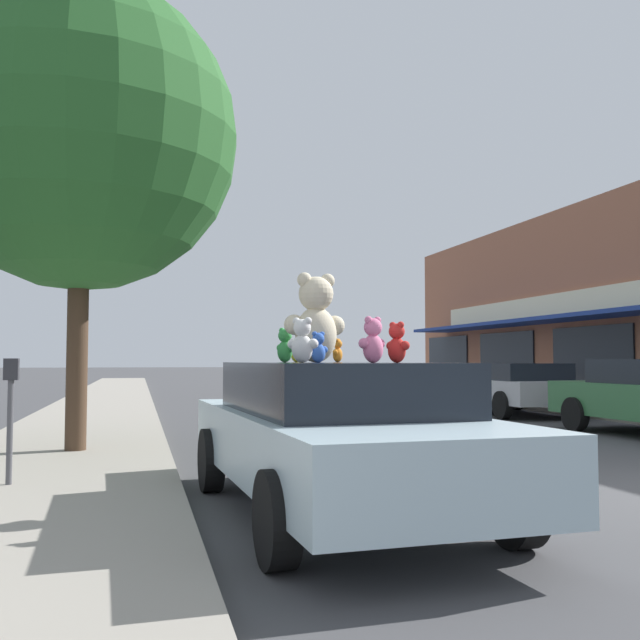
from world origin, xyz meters
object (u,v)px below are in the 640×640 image
(parked_car_far_right, at_px, (510,385))
(teddy_bear_green, at_px, (285,346))
(teddy_bear_red, at_px, (397,343))
(teddy_bear_pink, at_px, (373,341))
(parking_meter, at_px, (10,404))
(street_tree, at_px, (81,136))
(teddy_bear_white, at_px, (302,341))
(teddy_bear_giant, at_px, (316,319))
(teddy_bear_orange, at_px, (337,351))
(teddy_bear_yellow, at_px, (296,351))
(plush_art_car, at_px, (336,432))
(teddy_bear_blue, at_px, (318,348))

(parked_car_far_right, bearing_deg, teddy_bear_green, -129.13)
(teddy_bear_red, distance_m, teddy_bear_pink, 0.28)
(teddy_bear_red, relative_size, parking_meter, 0.26)
(street_tree, bearing_deg, parking_meter, -98.70)
(teddy_bear_white, distance_m, teddy_bear_pink, 0.65)
(teddy_bear_giant, xyz_separation_m, teddy_bear_orange, (0.48, 0.98, -0.28))
(teddy_bear_giant, height_order, teddy_bear_green, teddy_bear_giant)
(teddy_bear_pink, xyz_separation_m, parked_car_far_right, (7.42, 11.19, -0.79))
(teddy_bear_yellow, relative_size, street_tree, 0.03)
(teddy_bear_giant, distance_m, teddy_bear_white, 0.77)
(teddy_bear_pink, bearing_deg, teddy_bear_green, -105.81)
(teddy_bear_orange, bearing_deg, teddy_bear_giant, 3.93)
(plush_art_car, xyz_separation_m, parking_meter, (-2.99, 1.61, 0.20))
(teddy_bear_yellow, height_order, teddy_bear_orange, teddy_bear_orange)
(teddy_bear_orange, relative_size, teddy_bear_pink, 0.70)
(teddy_bear_green, distance_m, street_tree, 5.27)
(teddy_bear_green, bearing_deg, teddy_bear_white, 148.23)
(teddy_bear_orange, distance_m, teddy_bear_blue, 1.47)
(teddy_bear_white, distance_m, teddy_bear_red, 0.78)
(plush_art_car, height_order, parked_car_far_right, plush_art_car)
(parked_car_far_right, bearing_deg, street_tree, -149.53)
(teddy_bear_orange, bearing_deg, teddy_bear_red, 28.24)
(teddy_bear_orange, xyz_separation_m, street_tree, (-2.91, 3.17, 3.10))
(teddy_bear_white, distance_m, parking_meter, 3.36)
(street_tree, bearing_deg, teddy_bear_blue, -62.58)
(plush_art_car, height_order, teddy_bear_pink, teddy_bear_pink)
(street_tree, bearing_deg, teddy_bear_red, -61.26)
(teddy_bear_yellow, distance_m, parked_car_far_right, 12.00)
(teddy_bear_giant, bearing_deg, teddy_bear_blue, 69.25)
(teddy_bear_orange, bearing_deg, parked_car_far_right, 172.11)
(teddy_bear_white, xyz_separation_m, teddy_bear_pink, (0.45, -0.47, -0.01))
(plush_art_car, distance_m, teddy_bear_yellow, 1.23)
(teddy_bear_white, bearing_deg, teddy_bear_orange, -79.06)
(teddy_bear_pink, bearing_deg, teddy_bear_blue, -100.96)
(teddy_bear_green, xyz_separation_m, teddy_bear_blue, (0.12, -0.85, -0.03))
(teddy_bear_orange, distance_m, parked_car_far_right, 11.54)
(teddy_bear_yellow, xyz_separation_m, street_tree, (-2.41, 3.36, 3.11))
(plush_art_car, distance_m, teddy_bear_blue, 0.80)
(teddy_bear_giant, height_order, teddy_bear_yellow, teddy_bear_giant)
(teddy_bear_yellow, distance_m, teddy_bear_blue, 1.17)
(teddy_bear_yellow, height_order, teddy_bear_red, teddy_bear_red)
(teddy_bear_red, distance_m, parked_car_far_right, 13.21)
(teddy_bear_yellow, bearing_deg, teddy_bear_white, 67.72)
(teddy_bear_pink, distance_m, street_tree, 6.64)
(teddy_bear_white, height_order, parked_car_far_right, teddy_bear_white)
(teddy_bear_yellow, xyz_separation_m, parked_car_far_right, (7.60, 9.25, -0.73))
(plush_art_car, distance_m, teddy_bear_pink, 1.25)
(teddy_bear_white, height_order, teddy_bear_green, teddy_bear_white)
(teddy_bear_white, height_order, teddy_bear_red, teddy_bear_white)
(teddy_bear_red, bearing_deg, teddy_bear_yellow, -9.88)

